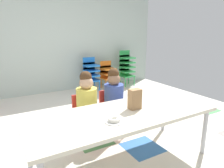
{
  "coord_description": "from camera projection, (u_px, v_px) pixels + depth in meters",
  "views": [
    {
      "loc": [
        -1.0,
        -2.21,
        1.38
      ],
      "look_at": [
        0.1,
        -0.31,
        0.82
      ],
      "focal_mm": 32.7,
      "sensor_mm": 36.0,
      "label": 1
    }
  ],
  "objects": [
    {
      "name": "ground_plane",
      "position": [
        94.0,
        141.0,
        2.68
      ],
      "size": [
        5.85,
        5.2,
        0.02
      ],
      "color": "silver"
    },
    {
      "name": "back_wall",
      "position": [
        43.0,
        40.0,
        4.56
      ],
      "size": [
        5.85,
        0.1,
        2.43
      ],
      "primitive_type": "cube",
      "color": "#B2C1B7",
      "rests_on": "ground_plane"
    },
    {
      "name": "craft_table",
      "position": [
        123.0,
        117.0,
        2.12
      ],
      "size": [
        1.97,
        0.78,
        0.57
      ],
      "color": "beige",
      "rests_on": "ground_plane"
    },
    {
      "name": "seated_child_near_camera",
      "position": [
        87.0,
        100.0,
        2.56
      ],
      "size": [
        0.34,
        0.34,
        0.92
      ],
      "color": "red",
      "rests_on": "ground_plane"
    },
    {
      "name": "seated_child_middle_seat",
      "position": [
        114.0,
        95.0,
        2.75
      ],
      "size": [
        0.33,
        0.33,
        0.92
      ],
      "color": "red",
      "rests_on": "ground_plane"
    },
    {
      "name": "kid_chair_blue_stack",
      "position": [
        91.0,
        72.0,
        4.89
      ],
      "size": [
        0.32,
        0.3,
        0.8
      ],
      "color": "blue",
      "rests_on": "ground_plane"
    },
    {
      "name": "kid_chair_orange_stack",
      "position": [
        107.0,
        73.0,
        5.13
      ],
      "size": [
        0.32,
        0.3,
        0.68
      ],
      "color": "orange",
      "rests_on": "ground_plane"
    },
    {
      "name": "kid_chair_green_stack",
      "position": [
        126.0,
        66.0,
        5.37
      ],
      "size": [
        0.32,
        0.3,
        0.92
      ],
      "color": "green",
      "rests_on": "ground_plane"
    },
    {
      "name": "paper_bag_brown",
      "position": [
        135.0,
        99.0,
        2.19
      ],
      "size": [
        0.13,
        0.09,
        0.22
      ],
      "primitive_type": "cube",
      "color": "#9E754C",
      "rests_on": "craft_table"
    },
    {
      "name": "paper_plate_near_edge",
      "position": [
        114.0,
        121.0,
        1.89
      ],
      "size": [
        0.18,
        0.18,
        0.01
      ],
      "primitive_type": "cylinder",
      "color": "white",
      "rests_on": "craft_table"
    },
    {
      "name": "donut_powdered_on_plate",
      "position": [
        114.0,
        119.0,
        1.89
      ],
      "size": [
        0.12,
        0.12,
        0.04
      ],
      "primitive_type": "torus",
      "color": "white",
      "rests_on": "craft_table"
    }
  ]
}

